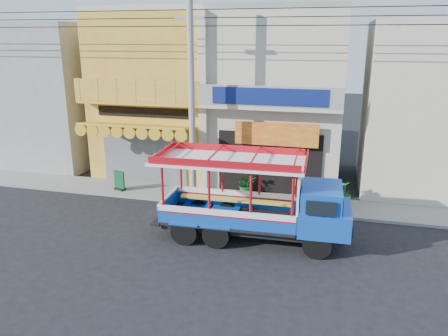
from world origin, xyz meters
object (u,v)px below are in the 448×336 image
at_px(potted_plant_b, 299,189).
at_px(potted_plant_a, 246,184).
at_px(songthaew_truck, 267,201).
at_px(green_sign, 119,182).
at_px(potted_plant_c, 344,193).
at_px(utility_pole, 195,85).

bearing_deg(potted_plant_b, potted_plant_a, 37.23).
height_order(songthaew_truck, green_sign, songthaew_truck).
xyz_separation_m(green_sign, potted_plant_b, (8.14, 0.71, 0.13)).
bearing_deg(songthaew_truck, green_sign, 155.94).
bearing_deg(potted_plant_b, potted_plant_c, -143.03).
bearing_deg(utility_pole, potted_plant_b, 13.91).
xyz_separation_m(potted_plant_a, potted_plant_b, (2.35, -0.15, 0.03)).
distance_m(green_sign, potted_plant_a, 5.85).
distance_m(green_sign, potted_plant_b, 8.17).
relative_size(utility_pole, potted_plant_c, 26.19).
bearing_deg(potted_plant_a, songthaew_truck, -107.36).
bearing_deg(songthaew_truck, potted_plant_b, 78.67).
distance_m(utility_pole, potted_plant_c, 7.60).
bearing_deg(songthaew_truck, potted_plant_a, 110.61).
bearing_deg(songthaew_truck, utility_pole, 139.93).
relative_size(utility_pole, potted_plant_b, 27.07).
height_order(green_sign, potted_plant_c, potted_plant_c).
relative_size(songthaew_truck, potted_plant_a, 6.95).
relative_size(potted_plant_a, potted_plant_c, 0.91).
distance_m(utility_pole, potted_plant_a, 4.97).
distance_m(songthaew_truck, potted_plant_b, 4.16).
relative_size(utility_pole, green_sign, 30.59).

